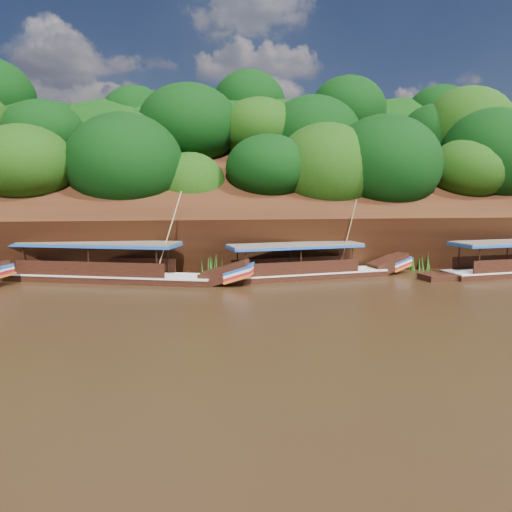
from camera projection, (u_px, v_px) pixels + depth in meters
The scene contains 5 objects.
ground at pixel (366, 304), 24.60m from camera, with size 160.00×160.00×0.00m, color black.
riverbank at pixel (278, 230), 46.65m from camera, with size 120.00×30.06×19.40m.
boat_1 at pixel (314, 270), 31.95m from camera, with size 12.99×3.94×5.43m.
boat_2 at pixel (121, 273), 30.52m from camera, with size 15.34×6.58×5.98m.
reeds at pixel (278, 260), 33.42m from camera, with size 47.82×2.46×2.07m.
Camera 1 is at (-8.86, -23.05, 5.52)m, focal length 35.00 mm.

